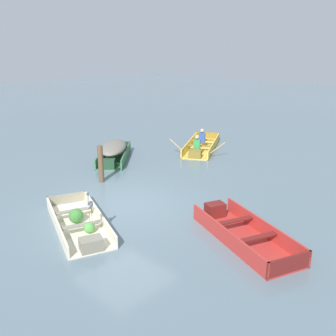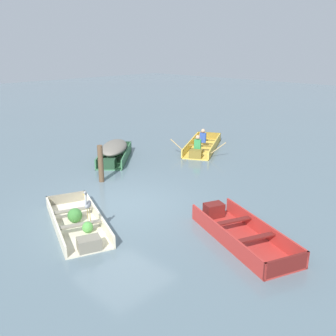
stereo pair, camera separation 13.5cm
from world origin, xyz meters
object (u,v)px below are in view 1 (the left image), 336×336
object	(u,v)px
rowboat_yellow_with_crew	(201,146)
heron_on_dinghy	(90,204)
dinghy_cream_foreground	(80,223)
skiff_red_mid_moored	(241,232)
skiff_green_near_moored	(114,150)
mooring_post	(101,164)

from	to	relation	value
rowboat_yellow_with_crew	heron_on_dinghy	distance (m)	8.88
dinghy_cream_foreground	skiff_red_mid_moored	distance (m)	4.14
skiff_green_near_moored	rowboat_yellow_with_crew	xyz separation A→B (m)	(1.65, 3.71, -0.24)
dinghy_cream_foreground	mooring_post	xyz separation A→B (m)	(-2.41, 2.52, 0.52)
skiff_red_mid_moored	heron_on_dinghy	world-z (taller)	heron_on_dinghy
skiff_red_mid_moored	dinghy_cream_foreground	bearing A→B (deg)	-143.45
skiff_green_near_moored	heron_on_dinghy	world-z (taller)	heron_on_dinghy
rowboat_yellow_with_crew	skiff_red_mid_moored	bearing A→B (deg)	-44.40
rowboat_yellow_with_crew	heron_on_dinghy	world-z (taller)	heron_on_dinghy
dinghy_cream_foreground	rowboat_yellow_with_crew	distance (m)	8.58
rowboat_yellow_with_crew	skiff_green_near_moored	bearing A→B (deg)	-113.98
skiff_red_mid_moored	mooring_post	distance (m)	5.76
dinghy_cream_foreground	rowboat_yellow_with_crew	bearing A→B (deg)	107.16
rowboat_yellow_with_crew	heron_on_dinghy	bearing A→B (deg)	-69.08
skiff_red_mid_moored	skiff_green_near_moored	bearing A→B (deg)	164.89
dinghy_cream_foreground	skiff_green_near_moored	size ratio (longest dim) A/B	1.16
dinghy_cream_foreground	skiff_red_mid_moored	xyz separation A→B (m)	(3.32, 2.46, 0.01)
skiff_green_near_moored	heron_on_dinghy	size ratio (longest dim) A/B	3.44
dinghy_cream_foreground	rowboat_yellow_with_crew	size ratio (longest dim) A/B	0.88
dinghy_cream_foreground	heron_on_dinghy	size ratio (longest dim) A/B	4.00
skiff_red_mid_moored	heron_on_dinghy	xyz separation A→B (m)	(-2.69, -2.54, 0.75)
dinghy_cream_foreground	mooring_post	world-z (taller)	mooring_post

